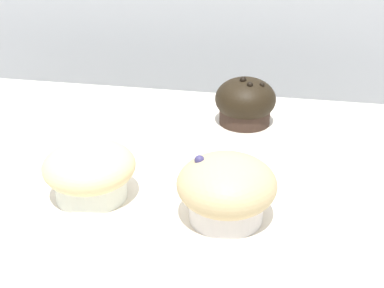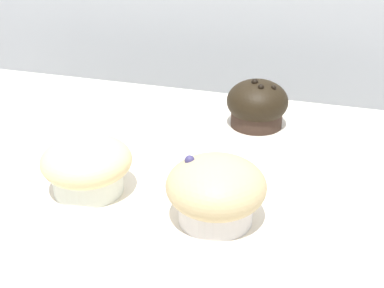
{
  "view_description": "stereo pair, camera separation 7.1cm",
  "coord_description": "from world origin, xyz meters",
  "views": [
    {
      "loc": [
        0.25,
        -0.64,
        1.29
      ],
      "look_at": [
        0.12,
        0.0,
        0.98
      ],
      "focal_mm": 50.0,
      "sensor_mm": 36.0,
      "label": 1
    },
    {
      "loc": [
        0.32,
        -0.62,
        1.29
      ],
      "look_at": [
        0.12,
        0.0,
        0.98
      ],
      "focal_mm": 50.0,
      "sensor_mm": 36.0,
      "label": 2
    }
  ],
  "objects": [
    {
      "name": "muffin_back_left",
      "position": [
        0.18,
        0.19,
        0.97
      ],
      "size": [
        0.1,
        0.1,
        0.08
      ],
      "color": "#33241C",
      "rests_on": "display_counter"
    },
    {
      "name": "wall_back",
      "position": [
        0.0,
        0.6,
        0.9
      ],
      "size": [
        3.2,
        0.1,
        1.8
      ],
      "primitive_type": "cube",
      "color": "#B2B7BC",
      "rests_on": "ground"
    },
    {
      "name": "muffin_back_right",
      "position": [
        0.01,
        -0.08,
        0.97
      ],
      "size": [
        0.12,
        0.12,
        0.07
      ],
      "color": "silver",
      "rests_on": "display_counter"
    },
    {
      "name": "muffin_front_center",
      "position": [
        0.18,
        -0.1,
        0.97
      ],
      "size": [
        0.12,
        0.12,
        0.08
      ],
      "color": "silver",
      "rests_on": "display_counter"
    }
  ]
}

